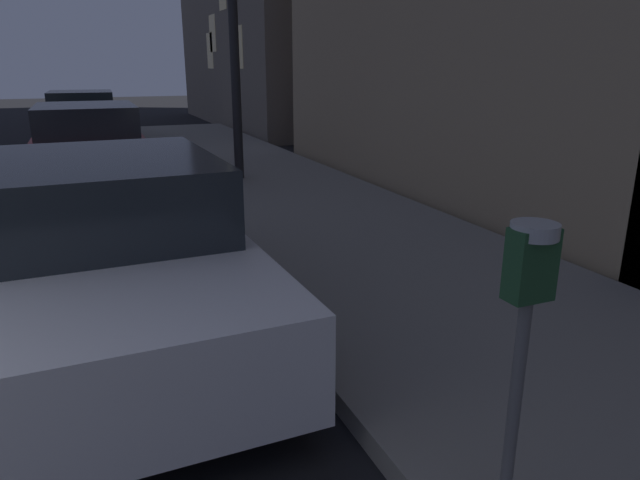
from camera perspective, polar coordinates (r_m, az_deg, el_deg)
parking_meter at (r=2.47m, az=19.92°, el=-5.70°), size 0.19×0.19×1.35m
car_white at (r=4.76m, az=-20.02°, el=-0.87°), size 2.10×4.45×1.43m
car_red at (r=10.96m, az=-22.02°, el=8.66°), size 2.09×4.49×1.43m
car_green at (r=16.51m, az=-22.54°, el=11.02°), size 2.10×4.40×1.43m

